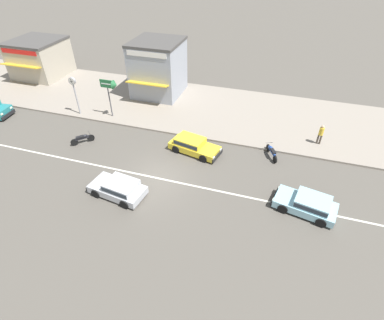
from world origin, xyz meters
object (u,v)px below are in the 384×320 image
(hatchback_pale_blue_2, at_px, (308,204))
(pedestrian_near_clock, at_px, (321,133))
(arrow_signboard, at_px, (113,86))
(shopfront_corner_warung, at_px, (40,58))
(shopfront_mid_block, at_px, (158,68))
(motorcycle_0, at_px, (272,152))
(street_clock, at_px, (74,87))
(hatchback_silver_1, at_px, (119,188))
(motorcycle_2, at_px, (83,139))
(hatchback_yellow_0, at_px, (193,145))

(hatchback_pale_blue_2, relative_size, pedestrian_near_clock, 2.37)
(arrow_signboard, xyz_separation_m, shopfront_corner_warung, (-12.77, 6.28, -0.92))
(arrow_signboard, relative_size, shopfront_mid_block, 0.62)
(motorcycle_0, distance_m, street_clock, 17.31)
(pedestrian_near_clock, height_order, shopfront_corner_warung, shopfront_corner_warung)
(hatchback_silver_1, xyz_separation_m, motorcycle_2, (-5.53, 4.36, -0.17))
(motorcycle_2, relative_size, arrow_signboard, 0.41)
(motorcycle_2, height_order, shopfront_corner_warung, shopfront_corner_warung)
(street_clock, bearing_deg, hatchback_silver_1, -44.41)
(shopfront_corner_warung, bearing_deg, shopfront_mid_block, -1.93)
(hatchback_silver_1, xyz_separation_m, street_clock, (-8.38, 8.21, 2.10))
(shopfront_corner_warung, bearing_deg, pedestrian_near_clock, -10.28)
(arrow_signboard, bearing_deg, hatchback_yellow_0, -19.62)
(motorcycle_0, relative_size, shopfront_mid_block, 0.33)
(hatchback_pale_blue_2, relative_size, street_clock, 1.13)
(motorcycle_0, relative_size, arrow_signboard, 0.53)
(hatchback_pale_blue_2, height_order, motorcycle_2, hatchback_pale_blue_2)
(hatchback_pale_blue_2, xyz_separation_m, motorcycle_2, (-16.79, 2.28, -0.17))
(hatchback_yellow_0, relative_size, pedestrian_near_clock, 2.50)
(pedestrian_near_clock, distance_m, shopfront_corner_warung, 30.14)
(shopfront_corner_warung, bearing_deg, hatchback_yellow_0, -23.76)
(shopfront_corner_warung, xyz_separation_m, shopfront_mid_block, (14.40, -0.49, 0.63))
(motorcycle_0, bearing_deg, hatchback_pale_blue_2, -62.83)
(hatchback_yellow_0, xyz_separation_m, street_clock, (-11.40, 2.34, 2.10))
(hatchback_pale_blue_2, bearing_deg, hatchback_yellow_0, 155.29)
(pedestrian_near_clock, bearing_deg, motorcycle_2, -163.53)
(shopfront_corner_warung, distance_m, shopfront_mid_block, 14.42)
(hatchback_silver_1, height_order, motorcycle_2, hatchback_silver_1)
(street_clock, xyz_separation_m, shopfront_corner_warung, (-9.20, 6.73, -0.59))
(motorcycle_0, bearing_deg, hatchback_yellow_0, -168.97)
(hatchback_yellow_0, relative_size, shopfront_corner_warung, 0.69)
(motorcycle_0, distance_m, motorcycle_2, 14.51)
(hatchback_yellow_0, relative_size, motorcycle_2, 2.90)
(shopfront_corner_warung, bearing_deg, hatchback_silver_1, -40.35)
(pedestrian_near_clock, xyz_separation_m, shopfront_corner_warung, (-29.64, 5.38, 1.00))
(hatchback_silver_1, relative_size, street_clock, 1.11)
(shopfront_corner_warung, bearing_deg, motorcycle_2, -41.29)
(street_clock, bearing_deg, arrow_signboard, 7.24)
(hatchback_pale_blue_2, bearing_deg, motorcycle_0, 117.17)
(motorcycle_0, xyz_separation_m, shopfront_mid_block, (-11.92, 7.47, 2.31))
(hatchback_yellow_0, relative_size, shopfront_mid_block, 0.74)
(hatchback_silver_1, bearing_deg, motorcycle_0, 38.63)
(motorcycle_2, xyz_separation_m, shopfront_mid_block, (2.36, 10.09, 2.31))
(hatchback_pale_blue_2, bearing_deg, shopfront_corner_warung, 155.97)
(hatchback_yellow_0, xyz_separation_m, hatchback_pale_blue_2, (8.23, -3.79, -0.00))
(hatchback_pale_blue_2, distance_m, street_clock, 20.68)
(arrow_signboard, bearing_deg, shopfront_corner_warung, 153.83)
(hatchback_silver_1, distance_m, hatchback_pale_blue_2, 11.45)
(motorcycle_0, bearing_deg, arrow_signboard, 172.94)
(hatchback_pale_blue_2, xyz_separation_m, arrow_signboard, (-16.06, 6.58, 2.44))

